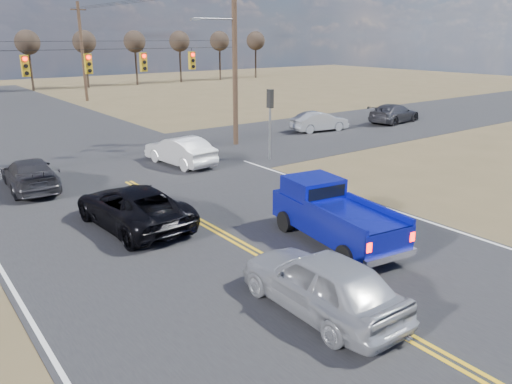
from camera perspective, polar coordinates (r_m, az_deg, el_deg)
ground at (r=13.56m, az=9.99°, el=-12.26°), size 160.00×160.00×0.00m
road_main at (r=21.02m, az=-10.13°, el=-1.32°), size 14.00×120.00×0.02m
road_cross at (r=28.14m, az=-17.59°, el=2.92°), size 120.00×12.00×0.02m
signal_gantry at (r=27.36m, az=-17.41°, el=13.32°), size 19.60×4.83×10.00m
utility_poles at (r=26.44m, az=-17.88°, el=13.52°), size 19.60×58.32×10.00m
treeline at (r=35.96m, az=-23.47°, el=14.53°), size 87.00×117.80×7.40m
pickup_truck at (r=16.84m, az=8.80°, el=-2.59°), size 2.64×5.42×1.96m
silver_suv at (r=12.69m, az=7.51°, el=-10.17°), size 1.96×4.78×1.62m
black_suv at (r=18.58m, az=-13.91°, el=-1.61°), size 2.89×5.62×1.52m
white_car_queue at (r=27.14m, az=-8.68°, el=4.69°), size 2.15×4.80×1.53m
dgrey_car_queue at (r=24.62m, az=-24.43°, el=1.85°), size 2.30×4.99×1.41m
cross_car_east_near at (r=36.84m, az=7.26°, el=8.00°), size 2.11×4.49×1.42m
cross_car_east_far at (r=41.71m, az=15.51°, el=8.66°), size 2.81×5.44×1.51m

